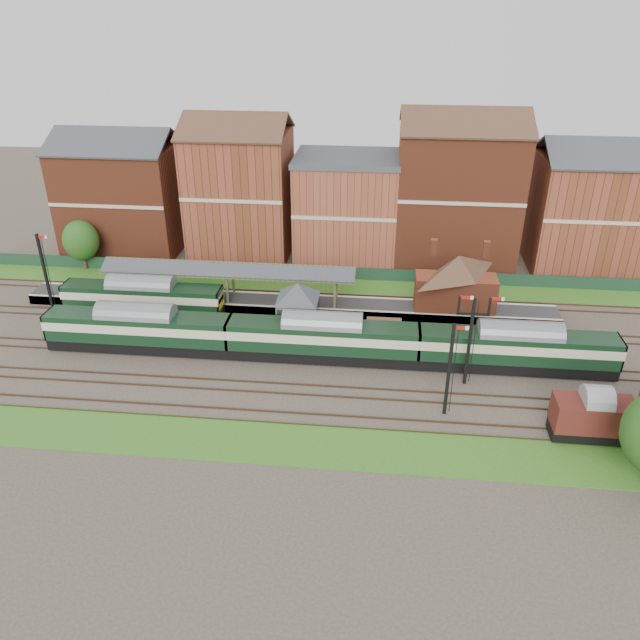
# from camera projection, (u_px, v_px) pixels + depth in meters

# --- Properties ---
(ground) EXTENTS (160.00, 160.00, 0.00)m
(ground) POSITION_uv_depth(u_px,v_px,m) (327.00, 360.00, 56.27)
(ground) COLOR #473D33
(ground) RESTS_ON ground
(grass_back) EXTENTS (90.00, 4.50, 0.06)m
(grass_back) POSITION_uv_depth(u_px,v_px,m) (340.00, 286.00, 70.33)
(grass_back) COLOR #2D6619
(grass_back) RESTS_ON ground
(grass_front) EXTENTS (90.00, 5.00, 0.06)m
(grass_front) POSITION_uv_depth(u_px,v_px,m) (311.00, 445.00, 45.71)
(grass_front) COLOR #2D6619
(grass_front) RESTS_ON ground
(fence) EXTENTS (90.00, 0.12, 1.50)m
(fence) POSITION_uv_depth(u_px,v_px,m) (341.00, 273.00, 71.75)
(fence) COLOR #193823
(fence) RESTS_ON ground
(platform) EXTENTS (55.00, 3.40, 1.00)m
(platform) POSITION_uv_depth(u_px,v_px,m) (288.00, 305.00, 65.07)
(platform) COLOR #2D2D2D
(platform) RESTS_ON ground
(signal_box) EXTENTS (5.40, 5.40, 6.00)m
(signal_box) POSITION_uv_depth(u_px,v_px,m) (298.00, 311.00, 57.91)
(signal_box) COLOR #697855
(signal_box) RESTS_ON ground
(brick_hut) EXTENTS (3.20, 2.64, 2.94)m
(brick_hut) POSITION_uv_depth(u_px,v_px,m) (383.00, 334.00, 58.11)
(brick_hut) COLOR brown
(brick_hut) RESTS_ON ground
(station_building) EXTENTS (8.10, 8.10, 5.90)m
(station_building) POSITION_uv_depth(u_px,v_px,m) (456.00, 282.00, 61.89)
(station_building) COLOR brown
(station_building) RESTS_ON platform
(canopy) EXTENTS (26.00, 3.89, 4.08)m
(canopy) POSITION_uv_depth(u_px,v_px,m) (229.00, 266.00, 63.71)
(canopy) COLOR #474A2E
(canopy) RESTS_ON platform
(semaphore_bracket) EXTENTS (3.60, 0.25, 8.18)m
(semaphore_bracket) POSITION_uv_depth(u_px,v_px,m) (471.00, 336.00, 50.80)
(semaphore_bracket) COLOR black
(semaphore_bracket) RESTS_ON ground
(semaphore_platform_end) EXTENTS (1.23, 0.25, 8.00)m
(semaphore_platform_end) POSITION_uv_depth(u_px,v_px,m) (45.00, 269.00, 64.12)
(semaphore_platform_end) COLOR black
(semaphore_platform_end) RESTS_ON ground
(semaphore_siding) EXTENTS (1.23, 0.25, 8.00)m
(semaphore_siding) POSITION_uv_depth(u_px,v_px,m) (450.00, 369.00, 47.25)
(semaphore_siding) COLOR black
(semaphore_siding) RESTS_ON ground
(town_backdrop) EXTENTS (69.00, 10.00, 16.00)m
(town_backdrop) POSITION_uv_depth(u_px,v_px,m) (345.00, 202.00, 75.00)
(town_backdrop) COLOR brown
(town_backdrop) RESTS_ON ground
(dmu_train) EXTENTS (50.78, 2.67, 3.90)m
(dmu_train) POSITION_uv_depth(u_px,v_px,m) (323.00, 338.00, 55.24)
(dmu_train) COLOR black
(dmu_train) RESTS_ON ground
(platform_railcar) EXTENTS (16.15, 2.55, 3.72)m
(platform_railcar) POSITION_uv_depth(u_px,v_px,m) (143.00, 297.00, 62.73)
(platform_railcar) COLOR black
(platform_railcar) RESTS_ON ground
(goods_van_a) EXTENTS (5.69, 2.47, 3.45)m
(goods_van_a) POSITION_uv_depth(u_px,v_px,m) (593.00, 416.00, 45.56)
(goods_van_a) COLOR black
(goods_van_a) RESTS_ON ground
(tree_back) EXTENTS (4.12, 4.12, 6.02)m
(tree_back) POSITION_uv_depth(u_px,v_px,m) (81.00, 240.00, 73.01)
(tree_back) COLOR #382619
(tree_back) RESTS_ON ground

